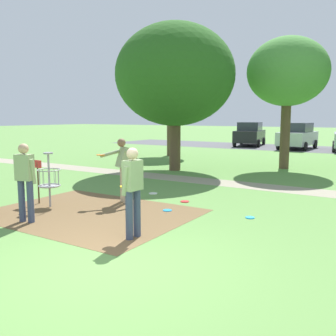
{
  "coord_description": "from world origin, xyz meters",
  "views": [
    {
      "loc": [
        3.74,
        -4.21,
        2.28
      ],
      "look_at": [
        -1.25,
        3.68,
        1.0
      ],
      "focal_mm": 40.33,
      "sensor_mm": 36.0,
      "label": 1
    }
  ],
  "objects_px": {
    "player_foreground_watching": "(25,178)",
    "frisbee_mid_grass": "(185,202)",
    "frisbee_far_left": "(250,218)",
    "parked_car_leftmost": "(250,134)",
    "frisbee_by_tee": "(153,193)",
    "player_waiting_left": "(133,188)",
    "tree_mid_center": "(175,75)",
    "player_waiting_right": "(123,166)",
    "frisbee_near_basket": "(167,210)",
    "tree_near_left": "(288,72)",
    "tree_far_left": "(170,89)",
    "parked_car_center_left": "(298,136)",
    "disc_golf_basket": "(48,177)"
  },
  "relations": [
    {
      "from": "player_waiting_right",
      "to": "tree_far_left",
      "type": "distance_m",
      "value": 12.62
    },
    {
      "from": "player_waiting_right",
      "to": "frisbee_mid_grass",
      "type": "height_order",
      "value": "player_waiting_right"
    },
    {
      "from": "player_foreground_watching",
      "to": "player_waiting_left",
      "type": "bearing_deg",
      "value": 8.11
    },
    {
      "from": "frisbee_mid_grass",
      "to": "player_waiting_right",
      "type": "bearing_deg",
      "value": -146.14
    },
    {
      "from": "frisbee_by_tee",
      "to": "parked_car_leftmost",
      "type": "relative_size",
      "value": 0.06
    },
    {
      "from": "tree_mid_center",
      "to": "frisbee_far_left",
      "type": "bearing_deg",
      "value": -46.18
    },
    {
      "from": "tree_mid_center",
      "to": "parked_car_center_left",
      "type": "xyz_separation_m",
      "value": [
        1.78,
        13.77,
        -3.05
      ]
    },
    {
      "from": "player_waiting_left",
      "to": "frisbee_near_basket",
      "type": "distance_m",
      "value": 2.36
    },
    {
      "from": "frisbee_near_basket",
      "to": "tree_far_left",
      "type": "height_order",
      "value": "tree_far_left"
    },
    {
      "from": "frisbee_by_tee",
      "to": "tree_near_left",
      "type": "bearing_deg",
      "value": 77.13
    },
    {
      "from": "player_waiting_right",
      "to": "tree_mid_center",
      "type": "height_order",
      "value": "tree_mid_center"
    },
    {
      "from": "player_waiting_left",
      "to": "tree_mid_center",
      "type": "xyz_separation_m",
      "value": [
        -4.06,
        8.19,
        3.01
      ]
    },
    {
      "from": "tree_near_left",
      "to": "tree_far_left",
      "type": "height_order",
      "value": "tree_near_left"
    },
    {
      "from": "tree_mid_center",
      "to": "tree_far_left",
      "type": "relative_size",
      "value": 1.16
    },
    {
      "from": "parked_car_center_left",
      "to": "parked_car_leftmost",
      "type": "bearing_deg",
      "value": 165.31
    },
    {
      "from": "frisbee_mid_grass",
      "to": "parked_car_leftmost",
      "type": "distance_m",
      "value": 20.59
    },
    {
      "from": "disc_golf_basket",
      "to": "tree_far_left",
      "type": "bearing_deg",
      "value": 108.25
    },
    {
      "from": "frisbee_by_tee",
      "to": "frisbee_mid_grass",
      "type": "distance_m",
      "value": 1.41
    },
    {
      "from": "player_foreground_watching",
      "to": "parked_car_leftmost",
      "type": "bearing_deg",
      "value": 98.65
    },
    {
      "from": "player_foreground_watching",
      "to": "frisbee_far_left",
      "type": "distance_m",
      "value": 5.03
    },
    {
      "from": "tree_far_left",
      "to": "parked_car_center_left",
      "type": "relative_size",
      "value": 1.23
    },
    {
      "from": "frisbee_by_tee",
      "to": "frisbee_far_left",
      "type": "xyz_separation_m",
      "value": [
        3.39,
        -1.06,
        0.0
      ]
    },
    {
      "from": "player_foreground_watching",
      "to": "player_waiting_right",
      "type": "distance_m",
      "value": 2.68
    },
    {
      "from": "player_foreground_watching",
      "to": "tree_near_left",
      "type": "xyz_separation_m",
      "value": [
        2.35,
        11.61,
        3.18
      ]
    },
    {
      "from": "player_waiting_right",
      "to": "frisbee_by_tee",
      "type": "xyz_separation_m",
      "value": [
        0.02,
        1.35,
        -0.98
      ]
    },
    {
      "from": "player_foreground_watching",
      "to": "frisbee_by_tee",
      "type": "height_order",
      "value": "player_foreground_watching"
    },
    {
      "from": "parked_car_leftmost",
      "to": "tree_near_left",
      "type": "bearing_deg",
      "value": -63.3
    },
    {
      "from": "tree_near_left",
      "to": "parked_car_leftmost",
      "type": "distance_m",
      "value": 13.52
    },
    {
      "from": "player_foreground_watching",
      "to": "tree_mid_center",
      "type": "distance_m",
      "value": 9.19
    },
    {
      "from": "player_waiting_right",
      "to": "frisbee_near_basket",
      "type": "bearing_deg",
      "value": -5.91
    },
    {
      "from": "player_waiting_left",
      "to": "tree_mid_center",
      "type": "bearing_deg",
      "value": 116.35
    },
    {
      "from": "player_foreground_watching",
      "to": "frisbee_mid_grass",
      "type": "relative_size",
      "value": 7.44
    },
    {
      "from": "frisbee_far_left",
      "to": "parked_car_leftmost",
      "type": "xyz_separation_m",
      "value": [
        -7.54,
        20.44,
        0.91
      ]
    },
    {
      "from": "frisbee_near_basket",
      "to": "frisbee_by_tee",
      "type": "distance_m",
      "value": 2.09
    },
    {
      "from": "player_foreground_watching",
      "to": "player_waiting_right",
      "type": "xyz_separation_m",
      "value": [
        0.58,
        2.61,
        0.02
      ]
    },
    {
      "from": "frisbee_mid_grass",
      "to": "tree_near_left",
      "type": "bearing_deg",
      "value": 87.08
    },
    {
      "from": "frisbee_by_tee",
      "to": "tree_near_left",
      "type": "height_order",
      "value": "tree_near_left"
    },
    {
      "from": "tree_far_left",
      "to": "player_foreground_watching",
      "type": "bearing_deg",
      "value": -70.49
    },
    {
      "from": "tree_near_left",
      "to": "player_waiting_left",
      "type": "bearing_deg",
      "value": -88.63
    },
    {
      "from": "frisbee_mid_grass",
      "to": "frisbee_far_left",
      "type": "bearing_deg",
      "value": -16.76
    },
    {
      "from": "player_foreground_watching",
      "to": "frisbee_mid_grass",
      "type": "xyz_separation_m",
      "value": [
        1.94,
        3.52,
        -0.96
      ]
    },
    {
      "from": "frisbee_by_tee",
      "to": "frisbee_far_left",
      "type": "distance_m",
      "value": 3.55
    },
    {
      "from": "frisbee_near_basket",
      "to": "player_waiting_right",
      "type": "bearing_deg",
      "value": 174.09
    },
    {
      "from": "tree_mid_center",
      "to": "parked_car_center_left",
      "type": "distance_m",
      "value": 14.21
    },
    {
      "from": "tree_far_left",
      "to": "parked_car_leftmost",
      "type": "height_order",
      "value": "tree_far_left"
    },
    {
      "from": "disc_golf_basket",
      "to": "player_foreground_watching",
      "type": "height_order",
      "value": "player_foreground_watching"
    },
    {
      "from": "frisbee_far_left",
      "to": "tree_mid_center",
      "type": "xyz_separation_m",
      "value": [
        -5.43,
        5.66,
        3.96
      ]
    },
    {
      "from": "frisbee_near_basket",
      "to": "parked_car_center_left",
      "type": "distance_m",
      "value": 19.96
    },
    {
      "from": "player_waiting_left",
      "to": "frisbee_mid_grass",
      "type": "bearing_deg",
      "value": 102.21
    },
    {
      "from": "player_waiting_left",
      "to": "frisbee_far_left",
      "type": "bearing_deg",
      "value": 61.52
    }
  ]
}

